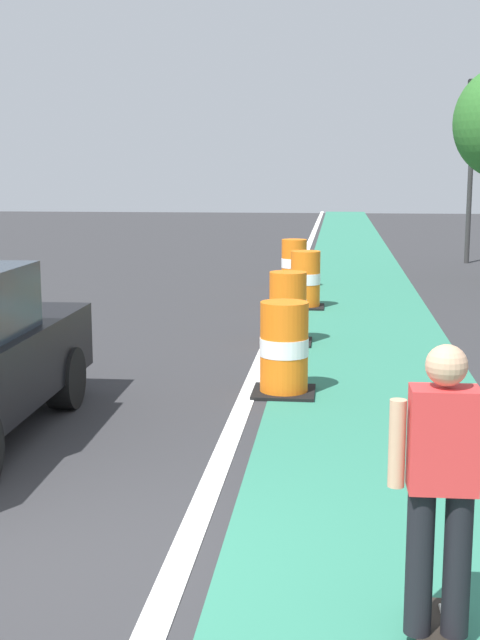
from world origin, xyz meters
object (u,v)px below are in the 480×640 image
at_px(traffic_barrel_front, 284,349).
at_px(traffic_barrel_far, 294,264).
at_px(traffic_barrel_mid, 288,309).
at_px(traffic_light_corner, 472,138).
at_px(traffic_barrel_back, 305,280).
at_px(skateboarder_on_lane, 441,488).

relative_size(traffic_barrel_front, traffic_barrel_far, 1.00).
bearing_deg(traffic_barrel_mid, traffic_light_corner, 70.11).
relative_size(traffic_barrel_mid, traffic_light_corner, 0.21).
bearing_deg(traffic_barrel_far, traffic_barrel_mid, -87.95).
distance_m(traffic_barrel_back, traffic_barrel_far, 2.87).
relative_size(traffic_barrel_front, traffic_barrel_back, 1.00).
distance_m(traffic_barrel_front, traffic_light_corner, 16.12).
xyz_separation_m(traffic_barrel_front, traffic_barrel_far, (-0.36, 9.35, 0.00)).
xyz_separation_m(traffic_barrel_front, traffic_barrel_mid, (-0.13, 3.01, 0.00)).
bearing_deg(traffic_barrel_back, skateboarder_on_lane, -84.39).
distance_m(skateboarder_on_lane, traffic_barrel_mid, 8.45).
bearing_deg(traffic_barrel_mid, traffic_barrel_far, 92.05).
height_order(skateboarder_on_lane, traffic_barrel_front, skateboarder_on_lane).
bearing_deg(traffic_barrel_far, skateboarder_on_lane, -84.08).
bearing_deg(traffic_barrel_far, traffic_light_corner, 51.73).
height_order(traffic_barrel_front, traffic_barrel_back, same).
bearing_deg(traffic_barrel_mid, traffic_barrel_front, -87.50).
height_order(traffic_barrel_front, traffic_barrel_mid, same).
height_order(traffic_barrel_mid, traffic_light_corner, traffic_light_corner).
height_order(skateboarder_on_lane, traffic_light_corner, traffic_light_corner).
distance_m(traffic_barrel_mid, traffic_barrel_far, 6.34).
height_order(traffic_barrel_back, traffic_barrel_far, same).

